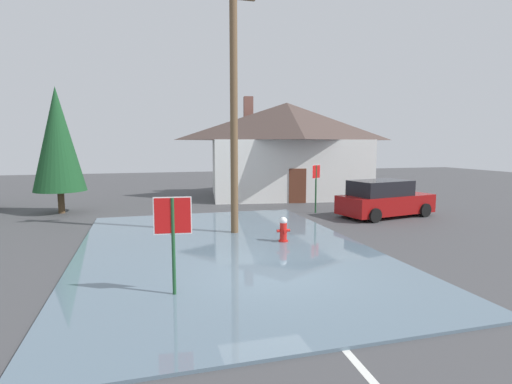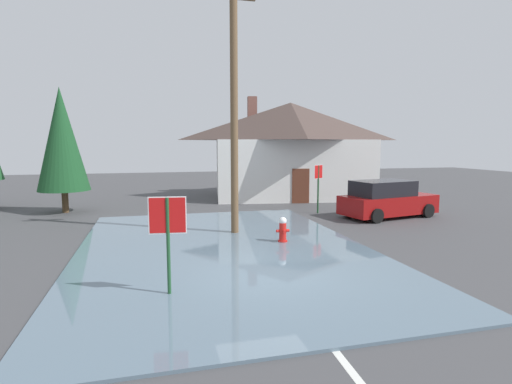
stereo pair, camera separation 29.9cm
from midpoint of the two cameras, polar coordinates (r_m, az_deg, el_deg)
ground_plane at (r=10.70m, az=2.66°, el=-12.02°), size 80.00×80.00×0.10m
flood_puddle at (r=13.16m, az=-3.89°, el=-8.04°), size 9.11×13.59×0.07m
lane_stop_bar at (r=8.89m, az=12.39°, el=-15.83°), size 3.35×0.47×0.01m
lane_center_stripe at (r=6.82m, az=14.65°, el=-23.33°), size 0.32×3.16×0.01m
stop_sign_near at (r=9.06m, az=-11.47°, el=-4.65°), size 0.83×0.12×2.26m
fire_hydrant at (r=13.91m, az=4.43°, el=-5.46°), size 0.46×0.40×0.92m
utility_pole at (r=15.09m, az=-2.54°, el=12.04°), size 1.60×0.28×9.20m
stop_sign_far at (r=20.00m, az=9.24°, el=1.82°), size 0.58×0.37×2.39m
house at (r=26.36m, az=5.17°, el=6.21°), size 11.14×8.48×6.51m
parked_car at (r=19.78m, az=18.42°, el=-1.05°), size 4.83×2.79×1.72m
pine_tree_tall_left at (r=21.94m, az=-25.46°, el=6.73°), size 2.46×2.46×6.16m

